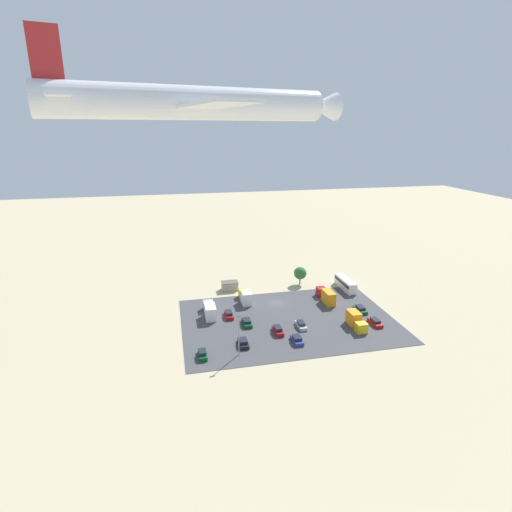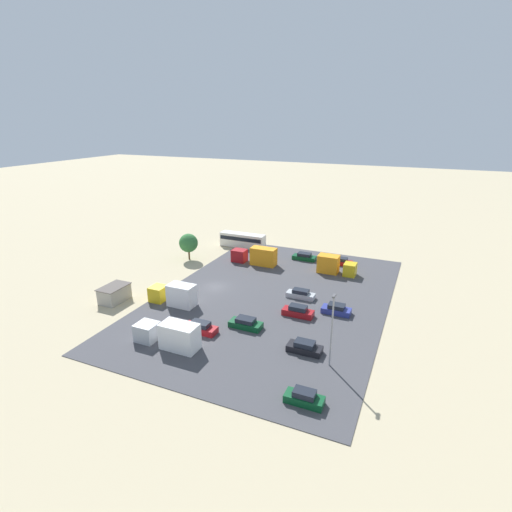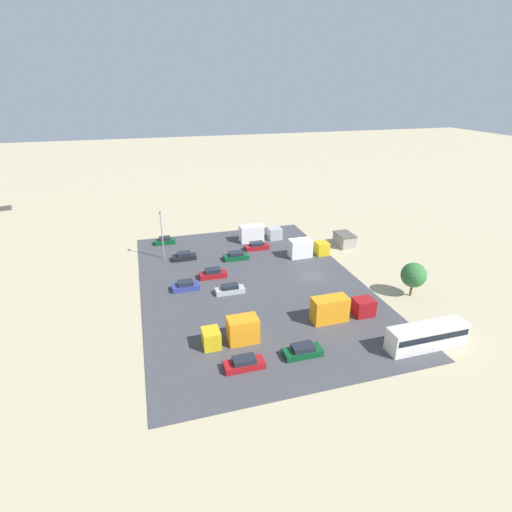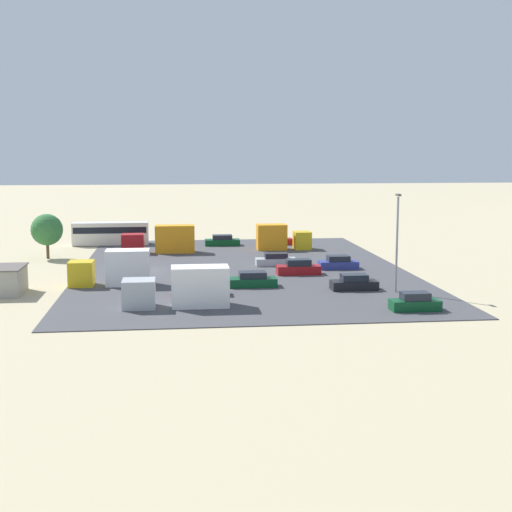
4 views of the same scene
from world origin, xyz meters
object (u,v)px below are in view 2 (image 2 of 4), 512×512
object	(u,v)px
parked_car_1	(304,257)
parked_car_8	(298,311)
parked_car_0	(340,262)
parked_car_3	(304,398)
parked_truck_1	(175,295)
parked_car_2	(246,323)
bus	(243,240)
parked_truck_3	(257,256)
parked_car_5	(336,309)
parked_car_7	(301,294)
parked_truck_2	(334,265)
parked_truck_0	(170,335)
parked_car_6	(200,328)
shed_building	(114,294)
parked_car_4	(305,347)

from	to	relation	value
parked_car_1	parked_car_8	world-z (taller)	parked_car_8
parked_car_0	parked_car_1	bearing A→B (deg)	91.97
parked_car_3	parked_truck_1	distance (m)	28.95
parked_car_0	parked_car_8	world-z (taller)	parked_car_8
parked_truck_1	parked_car_8	bearing A→B (deg)	-77.88
parked_car_2	bus	bearing A→B (deg)	-153.78
parked_car_2	parked_truck_3	bearing A→B (deg)	-159.70
parked_car_5	parked_car_7	size ratio (longest dim) A/B	0.93
parked_car_0	parked_truck_1	bearing A→B (deg)	145.04
parked_car_1	parked_truck_2	size ratio (longest dim) A/B	0.67
parked_car_0	parked_truck_2	bearing A→B (deg)	179.33
parked_car_1	parked_car_0	bearing A→B (deg)	91.97
parked_car_1	parked_car_5	world-z (taller)	parked_car_5
parked_truck_0	parked_truck_2	size ratio (longest dim) A/B	1.25
parked_car_2	parked_car_3	size ratio (longest dim) A/B	1.14
parked_car_0	parked_car_1	size ratio (longest dim) A/B	0.99
parked_car_6	parked_truck_2	size ratio (longest dim) A/B	0.66
parked_car_6	parked_truck_0	bearing A→B (deg)	-19.69
shed_building	parked_car_3	world-z (taller)	shed_building
parked_car_6	parked_car_7	size ratio (longest dim) A/B	1.02
parked_car_1	parked_car_3	xyz separation A→B (m)	(41.95, 13.01, 0.02)
parked_car_1	parked_truck_0	distance (m)	38.85
parked_car_0	parked_car_7	distance (m)	18.23
parked_truck_0	parked_truck_1	world-z (taller)	parked_truck_1
parked_car_3	parked_truck_1	xyz separation A→B (m)	(-13.97, -25.34, 0.95)
parked_car_0	parked_car_4	world-z (taller)	parked_car_4
parked_car_3	parked_car_2	bearing A→B (deg)	45.95
bus	parked_car_6	size ratio (longest dim) A/B	2.22
parked_truck_2	parked_car_6	bearing A→B (deg)	-21.83
parked_car_1	parked_truck_3	bearing A→B (deg)	-52.28
shed_building	parked_car_8	distance (m)	29.19
shed_building	parked_car_0	distance (m)	42.72
parked_truck_1	parked_car_6	bearing A→B (deg)	-125.83
parked_car_0	parked_car_1	distance (m)	7.41
shed_building	parked_car_4	bearing A→B (deg)	86.45
bus	parked_car_3	size ratio (longest dim) A/B	2.56
parked_car_7	parked_car_6	bearing A→B (deg)	150.25
parked_car_0	parked_car_1	xyz separation A→B (m)	(0.25, -7.41, 0.01)
parked_car_5	parked_truck_1	bearing A→B (deg)	106.53
parked_car_7	parked_truck_1	distance (m)	20.04
shed_building	parked_car_1	bearing A→B (deg)	144.60
shed_building	parked_car_5	world-z (taller)	shed_building
bus	parked_car_0	size ratio (longest dim) A/B	2.20
parked_car_0	parked_car_4	xyz separation A→B (m)	(33.07, 2.82, 0.02)
parked_car_4	parked_car_5	size ratio (longest dim) A/B	1.02
shed_building	bus	size ratio (longest dim) A/B	0.47
parked_car_2	parked_car_8	bearing A→B (deg)	138.40
parked_car_6	parked_car_8	size ratio (longest dim) A/B	1.02
parked_truck_0	parked_car_7	bearing A→B (deg)	-27.66
parked_car_6	parked_car_2	bearing A→B (deg)	125.12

